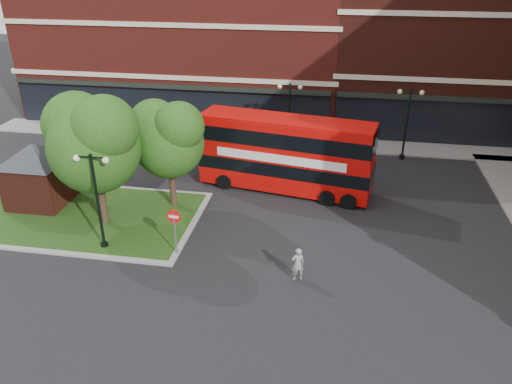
% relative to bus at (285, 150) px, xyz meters
% --- Properties ---
extents(ground, '(120.00, 120.00, 0.00)m').
position_rel_bus_xyz_m(ground, '(-2.46, -8.33, -2.59)').
color(ground, black).
rests_on(ground, ground).
extents(pavement_far, '(44.00, 3.00, 0.12)m').
position_rel_bus_xyz_m(pavement_far, '(-2.46, 8.17, -2.53)').
color(pavement_far, slate).
rests_on(pavement_far, ground).
extents(terrace_far_left, '(26.00, 12.00, 14.00)m').
position_rel_bus_xyz_m(terrace_far_left, '(-10.46, 15.67, 4.41)').
color(terrace_far_left, maroon).
rests_on(terrace_far_left, ground).
extents(terrace_far_right, '(18.00, 12.00, 16.00)m').
position_rel_bus_xyz_m(terrace_far_right, '(11.54, 15.67, 5.41)').
color(terrace_far_right, '#471911').
rests_on(terrace_far_right, ground).
extents(traffic_island, '(12.60, 7.60, 0.15)m').
position_rel_bus_xyz_m(traffic_island, '(-10.46, -5.33, -2.52)').
color(traffic_island, gray).
rests_on(traffic_island, ground).
extents(kiosk, '(6.51, 6.51, 3.60)m').
position_rel_bus_xyz_m(kiosk, '(-13.46, -4.33, -0.27)').
color(kiosk, '#471911').
rests_on(kiosk, traffic_island).
extents(tree_island_west, '(5.40, 4.71, 7.21)m').
position_rel_bus_xyz_m(tree_island_west, '(-9.06, -5.76, 2.21)').
color(tree_island_west, '#2D2116').
rests_on(tree_island_west, ground).
extents(tree_island_east, '(4.46, 3.90, 6.29)m').
position_rel_bus_xyz_m(tree_island_east, '(-6.04, -3.27, 1.65)').
color(tree_island_east, '#2D2116').
rests_on(tree_island_east, ground).
extents(lamp_island, '(1.72, 0.36, 5.00)m').
position_rel_bus_xyz_m(lamp_island, '(-7.96, -8.13, 0.24)').
color(lamp_island, black).
rests_on(lamp_island, ground).
extents(lamp_far_left, '(1.72, 0.36, 5.00)m').
position_rel_bus_xyz_m(lamp_far_left, '(-0.46, 6.17, 0.24)').
color(lamp_far_left, black).
rests_on(lamp_far_left, ground).
extents(lamp_far_right, '(1.72, 0.36, 5.00)m').
position_rel_bus_xyz_m(lamp_far_right, '(7.54, 6.17, 0.24)').
color(lamp_far_right, black).
rests_on(lamp_far_right, ground).
extents(bus, '(10.59, 4.17, 3.94)m').
position_rel_bus_xyz_m(bus, '(0.00, 0.00, 0.00)').
color(bus, '#BD0A07').
rests_on(bus, ground).
extents(woman, '(0.69, 0.56, 1.62)m').
position_rel_bus_xyz_m(woman, '(1.65, -9.09, -1.78)').
color(woman, gray).
rests_on(woman, ground).
extents(car_silver, '(4.06, 2.04, 1.33)m').
position_rel_bus_xyz_m(car_silver, '(-6.90, 6.17, -1.93)').
color(car_silver, '#A9ADB0').
rests_on(car_silver, ground).
extents(car_white, '(4.59, 1.85, 1.48)m').
position_rel_bus_xyz_m(car_white, '(1.33, 6.17, -1.85)').
color(car_white, silver).
rests_on(car_white, ground).
extents(no_entry_sign, '(0.69, 0.11, 2.48)m').
position_rel_bus_xyz_m(no_entry_sign, '(-4.26, -8.13, -0.82)').
color(no_entry_sign, slate).
rests_on(no_entry_sign, ground).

